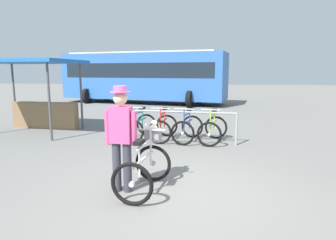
{
  "coord_description": "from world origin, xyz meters",
  "views": [
    {
      "loc": [
        0.39,
        -4.47,
        1.95
      ],
      "look_at": [
        -0.26,
        1.2,
        1.0
      ],
      "focal_mm": 31.48,
      "sensor_mm": 36.0,
      "label": 1
    }
  ],
  "objects": [
    {
      "name": "market_stall",
      "position": [
        -5.0,
        4.62,
        1.39
      ],
      "size": [
        3.3,
        2.58,
        2.3
      ],
      "color": "#4C4C51",
      "rests_on": "ground"
    },
    {
      "name": "ground_plane",
      "position": [
        0.0,
        0.0,
        0.0
      ],
      "size": [
        80.0,
        80.0,
        0.0
      ],
      "primitive_type": "plane",
      "color": "slate"
    },
    {
      "name": "person_with_featured_bike",
      "position": [
        -0.87,
        0.0,
        0.95
      ],
      "size": [
        0.53,
        0.32,
        1.72
      ],
      "color": "#383842",
      "rests_on": "ground"
    },
    {
      "name": "racked_bike_lime",
      "position": [
        0.71,
        3.57,
        0.37
      ],
      "size": [
        0.88,
        1.22,
        0.97
      ],
      "color": "black",
      "rests_on": "ground"
    },
    {
      "name": "racked_bike_blue",
      "position": [
        0.01,
        3.64,
        0.37
      ],
      "size": [
        0.88,
        1.22,
        0.97
      ],
      "color": "black",
      "rests_on": "ground"
    },
    {
      "name": "racked_bike_red",
      "position": [
        -0.68,
        3.71,
        0.37
      ],
      "size": [
        0.74,
        1.14,
        0.97
      ],
      "color": "black",
      "rests_on": "ground"
    },
    {
      "name": "bus_distant",
      "position": [
        -3.19,
        13.46,
        1.74
      ],
      "size": [
        10.3,
        4.74,
        3.08
      ],
      "color": "#3366B7",
      "rests_on": "ground"
    },
    {
      "name": "featured_bicycle",
      "position": [
        -0.5,
        0.13,
        0.49
      ],
      "size": [
        0.81,
        1.24,
        1.09
      ],
      "color": "black",
      "rests_on": "ground"
    },
    {
      "name": "bike_rack_rail",
      "position": [
        -0.25,
        3.49,
        0.66
      ],
      "size": [
        3.19,
        0.37,
        0.88
      ],
      "color": "#99999E",
      "rests_on": "ground"
    },
    {
      "name": "racked_bike_teal",
      "position": [
        -1.38,
        3.78,
        0.37
      ],
      "size": [
        0.86,
        1.2,
        0.97
      ],
      "color": "black",
      "rests_on": "ground"
    }
  ]
}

